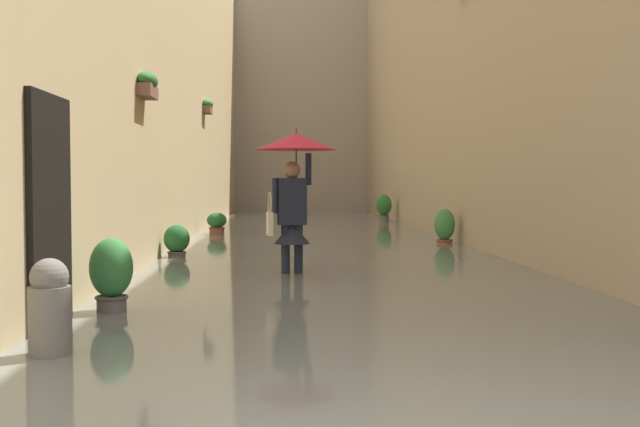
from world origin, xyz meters
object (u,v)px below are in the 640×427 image
potted_plant_mid_right (177,243)px  potted_plant_near_left (445,229)px  potted_plant_far_right (217,225)px  person_wading (294,173)px  mooring_bollard (50,319)px  potted_plant_near_right (111,278)px  potted_plant_far_left (384,208)px

potted_plant_mid_right → potted_plant_near_left: size_ratio=0.81×
potted_plant_far_right → person_wading: bearing=102.3°
person_wading → mooring_bollard: size_ratio=2.44×
potted_plant_mid_right → potted_plant_near_right: bearing=91.2°
potted_plant_far_right → potted_plant_far_left: bearing=-130.8°
potted_plant_near_right → mooring_bollard: bearing=89.2°
person_wading → potted_plant_near_right: (1.82, 3.01, -1.05)m
potted_plant_near_right → potted_plant_far_right: potted_plant_near_right is taller
potted_plant_far_left → mooring_bollard: size_ratio=1.17×
potted_plant_near_right → mooring_bollard: potted_plant_near_right is taller
potted_plant_mid_right → mooring_bollard: (-0.09, 7.27, 0.03)m
person_wading → potted_plant_near_left: person_wading is taller
person_wading → potted_plant_far_right: bearing=-77.7°
potted_plant_far_left → potted_plant_far_right: (4.77, 5.53, -0.21)m
potted_plant_mid_right → potted_plant_near_left: 5.67m
potted_plant_near_left → mooring_bollard: 11.02m
potted_plant_far_left → potted_plant_far_right: 7.31m
person_wading → potted_plant_far_left: size_ratio=2.08×
potted_plant_far_left → potted_plant_near_right: size_ratio=1.16×
potted_plant_far_right → potted_plant_mid_right: bearing=88.1°
potted_plant_near_right → potted_plant_near_left: size_ratio=1.00×
person_wading → mooring_bollard: person_wading is taller
potted_plant_mid_right → potted_plant_far_right: (-0.19, -5.59, -0.02)m
person_wading → potted_plant_mid_right: size_ratio=2.99×
mooring_bollard → person_wading: bearing=-110.7°
potted_plant_mid_right → mooring_bollard: size_ratio=0.81×
person_wading → potted_plant_near_left: 5.95m
potted_plant_far_left → potted_plant_near_left: 8.57m
person_wading → mooring_bollard: 5.34m
potted_plant_far_right → mooring_bollard: mooring_bollard is taller
person_wading → potted_plant_near_left: size_ratio=2.43×
potted_plant_far_right → potted_plant_near_right: bearing=89.6°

